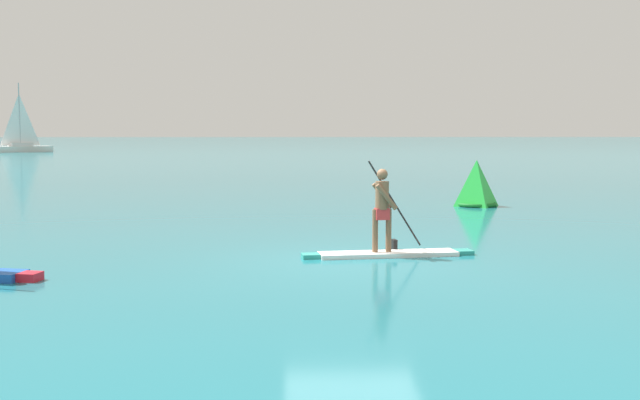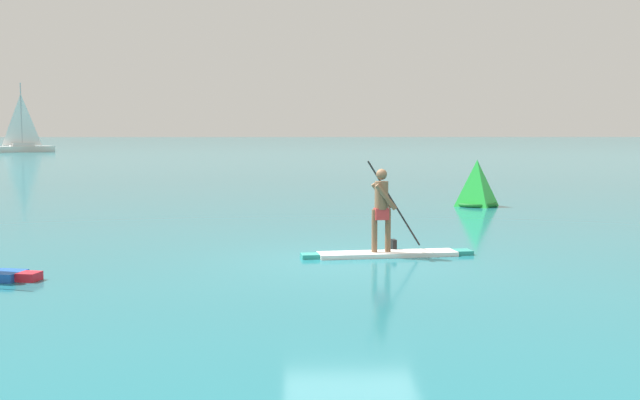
{
  "view_description": "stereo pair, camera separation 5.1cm",
  "coord_description": "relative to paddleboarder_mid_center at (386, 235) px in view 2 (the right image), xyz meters",
  "views": [
    {
      "loc": [
        -0.96,
        -14.34,
        2.44
      ],
      "look_at": [
        -0.44,
        5.71,
        0.62
      ],
      "focal_mm": 44.15,
      "sensor_mm": 36.0,
      "label": 1
    },
    {
      "loc": [
        -0.91,
        -14.34,
        2.44
      ],
      "look_at": [
        -0.44,
        5.71,
        0.62
      ],
      "focal_mm": 44.15,
      "sensor_mm": 36.0,
      "label": 2
    }
  ],
  "objects": [
    {
      "name": "paddleboarder_mid_center",
      "position": [
        0.0,
        0.0,
        0.0
      ],
      "size": [
        3.36,
        0.99,
        1.88
      ],
      "rotation": [
        0.0,
        0.0,
        0.14
      ],
      "color": "white",
      "rests_on": "ground"
    },
    {
      "name": "race_marker_buoy",
      "position": [
        3.92,
        9.73,
        0.26
      ],
      "size": [
        1.31,
        1.31,
        1.46
      ],
      "color": "green",
      "rests_on": "ground"
    },
    {
      "name": "sailboat_left_horizon",
      "position": [
        -31.03,
        68.62,
        0.45
      ],
      "size": [
        5.88,
        5.47,
        7.23
      ],
      "rotation": [
        0.0,
        0.0,
        3.87
      ],
      "color": "white",
      "rests_on": "ground"
    },
    {
      "name": "ground",
      "position": [
        -0.71,
        -0.58,
        -0.4
      ],
      "size": [
        440.0,
        440.0,
        0.0
      ],
      "primitive_type": "plane",
      "color": "#1E727F"
    }
  ]
}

